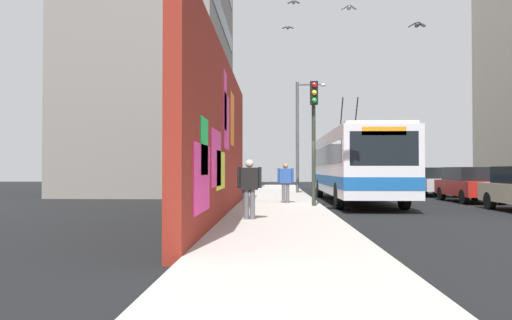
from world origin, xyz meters
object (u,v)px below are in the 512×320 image
object	(u,v)px
parked_car_silver	(430,181)
pedestrian_near_wall	(249,184)
city_bus	(354,164)
street_lamp	(301,129)
parked_car_red	(470,184)
traffic_light	(314,122)
pedestrian_midblock	(286,180)

from	to	relation	value
parked_car_silver	pedestrian_near_wall	bearing A→B (deg)	147.65
city_bus	parked_car_silver	bearing A→B (deg)	-41.17
street_lamp	parked_car_red	bearing A→B (deg)	-128.53
city_bus	traffic_light	world-z (taller)	city_bus
parked_car_silver	pedestrian_midblock	bearing A→B (deg)	135.59
pedestrian_near_wall	street_lamp	distance (m)	15.52
parked_car_silver	street_lamp	bearing A→B (deg)	88.48
city_bus	pedestrian_midblock	xyz separation A→B (m)	(-2.56, 3.14, -0.67)
parked_car_silver	traffic_light	distance (m)	12.75
pedestrian_near_wall	traffic_light	size ratio (longest dim) A/B	0.35
parked_car_silver	traffic_light	size ratio (longest dim) A/B	1.08
parked_car_silver	traffic_light	bearing A→B (deg)	144.10
city_bus	traffic_light	xyz separation A→B (m)	(-4.21, 2.15, 1.45)
traffic_light	street_lamp	size ratio (longest dim) A/B	0.71
street_lamp	pedestrian_near_wall	bearing A→B (deg)	171.73
city_bus	parked_car_red	bearing A→B (deg)	-86.02
pedestrian_midblock	traffic_light	xyz separation A→B (m)	(-1.64, -0.99, 2.12)
pedestrian_midblock	street_lamp	distance (m)	9.19
parked_car_silver	pedestrian_midblock	xyz separation A→B (m)	(-8.51, 8.34, 0.22)
pedestrian_midblock	street_lamp	xyz separation A→B (m)	(8.70, -1.08, 2.75)
city_bus	street_lamp	world-z (taller)	street_lamp
city_bus	pedestrian_midblock	bearing A→B (deg)	129.24
parked_car_red	traffic_light	xyz separation A→B (m)	(-4.57, 7.35, 2.35)
city_bus	street_lamp	bearing A→B (deg)	18.51
city_bus	parked_car_red	size ratio (longest dim) A/B	2.80
traffic_light	street_lamp	xyz separation A→B (m)	(10.35, -0.09, 0.63)
city_bus	parked_car_red	xyz separation A→B (m)	(0.36, -5.20, -0.90)
pedestrian_midblock	street_lamp	size ratio (longest dim) A/B	0.25
city_bus	traffic_light	size ratio (longest dim) A/B	2.61
parked_car_red	street_lamp	bearing A→B (deg)	51.47
pedestrian_near_wall	street_lamp	bearing A→B (deg)	-8.27
city_bus	pedestrian_midblock	distance (m)	4.11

